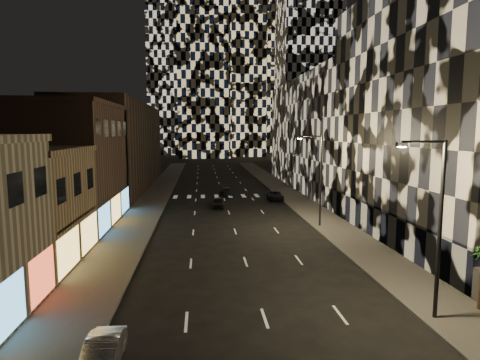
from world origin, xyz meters
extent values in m
cube|color=#47443F|center=(-10.00, 50.00, 0.07)|extent=(4.00, 120.00, 0.15)
cube|color=#47443F|center=(10.00, 50.00, 0.07)|extent=(4.00, 120.00, 0.15)
cube|color=#4C4C47|center=(-7.90, 50.00, 0.07)|extent=(0.20, 120.00, 0.15)
cube|color=#4C4C47|center=(7.90, 50.00, 0.07)|extent=(0.20, 120.00, 0.15)
cube|color=#8A7253|center=(-17.00, 21.00, 4.00)|extent=(10.00, 10.00, 8.00)
cube|color=#463227|center=(-17.00, 33.50, 6.00)|extent=(10.00, 15.00, 12.00)
cube|color=#463227|center=(-17.00, 60.00, 7.00)|extent=(10.00, 40.00, 14.00)
cube|color=#232326|center=(20.00, 24.50, 11.00)|extent=(16.00, 25.00, 22.00)
cube|color=#383838|center=(12.30, 24.50, 1.50)|extent=(0.60, 25.00, 3.00)
cube|color=#232326|center=(20.00, 57.00, 9.00)|extent=(16.00, 40.00, 18.00)
cube|color=black|center=(35.00, 135.00, 50.00)|extent=(20.00, 20.00, 100.00)
cube|color=black|center=(-12.00, 165.00, 60.00)|extent=(24.00, 24.00, 120.00)
cube|color=black|center=(-2.00, 140.00, 47.50)|extent=(18.00, 18.00, 95.00)
cylinder|color=black|center=(8.60, 10.00, 4.65)|extent=(0.20, 0.20, 9.00)
cylinder|color=black|center=(7.50, 10.00, 9.05)|extent=(2.20, 0.14, 0.14)
cube|color=black|center=(6.40, 10.00, 8.93)|extent=(0.50, 0.25, 0.18)
cube|color=#FFEAB2|center=(6.40, 10.00, 8.81)|extent=(0.35, 0.18, 0.06)
cylinder|color=black|center=(8.60, 30.00, 4.65)|extent=(0.20, 0.20, 9.00)
cylinder|color=black|center=(7.50, 30.00, 9.05)|extent=(2.20, 0.14, 0.14)
cube|color=black|center=(6.40, 30.00, 8.93)|extent=(0.50, 0.25, 0.18)
cube|color=#FFEAB2|center=(6.40, 30.00, 8.81)|extent=(0.35, 0.18, 0.06)
imported|color=#A7A6AC|center=(-7.20, 7.19, 0.64)|extent=(1.37, 3.88, 1.28)
imported|color=black|center=(-1.14, 40.97, 0.65)|extent=(1.73, 3.89, 1.30)
imported|color=black|center=(0.50, 50.95, 0.59)|extent=(1.74, 4.11, 1.18)
imported|color=black|center=(7.00, 45.82, 0.62)|extent=(2.40, 4.60, 1.24)
cone|color=#1C4318|center=(11.45, 10.88, 3.16)|extent=(0.50, 1.29, 0.77)
cone|color=#1C4318|center=(11.30, 10.76, 3.16)|extent=(1.24, 0.80, 0.77)
camera|label=1|loc=(-3.14, -8.37, 9.57)|focal=30.00mm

